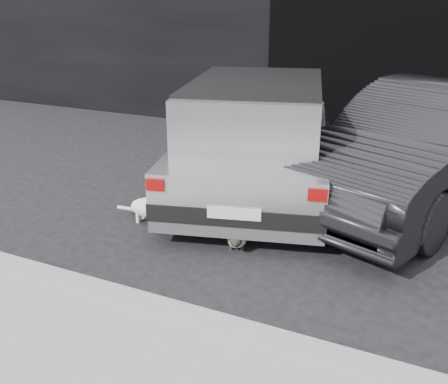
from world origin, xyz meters
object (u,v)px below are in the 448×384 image
at_px(cat_siamese, 237,237).
at_px(second_car, 425,146).
at_px(cat_white, 155,208).
at_px(silver_hatchback, 257,131).

bearing_deg(cat_siamese, second_car, -145.54).
bearing_deg(cat_white, cat_siamese, 77.20).
relative_size(cat_siamese, cat_white, 0.77).
height_order(second_car, cat_siamese, second_car).
relative_size(silver_hatchback, cat_siamese, 7.01).
bearing_deg(cat_siamese, silver_hatchback, -93.26).
distance_m(silver_hatchback, cat_siamese, 1.95).
height_order(second_car, cat_white, second_car).
xyz_separation_m(silver_hatchback, second_car, (2.17, 0.52, -0.08)).
xyz_separation_m(silver_hatchback, cat_siamese, (0.47, -1.73, -0.76)).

